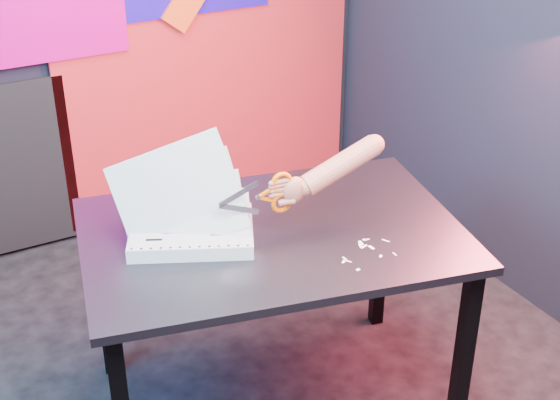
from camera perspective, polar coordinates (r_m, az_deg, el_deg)
room at (r=2.34m, az=-5.41°, el=10.25°), size 3.01×3.01×2.71m
backdrop at (r=3.80m, az=-13.48°, el=10.43°), size 2.88×0.05×2.08m
work_table at (r=2.64m, az=-0.59°, el=-3.84°), size 1.40×1.09×0.75m
printout_stack at (r=2.55m, az=-6.53°, el=-2.15°), size 0.48×0.43×0.37m
scissors at (r=2.51m, az=-0.25°, el=0.48°), size 0.26×0.03×0.15m
hand_forearm at (r=2.57m, az=3.88°, el=2.28°), size 0.41×0.09×0.19m
paper_clippings at (r=2.51m, az=6.16°, el=-3.64°), size 0.21×0.15×0.00m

